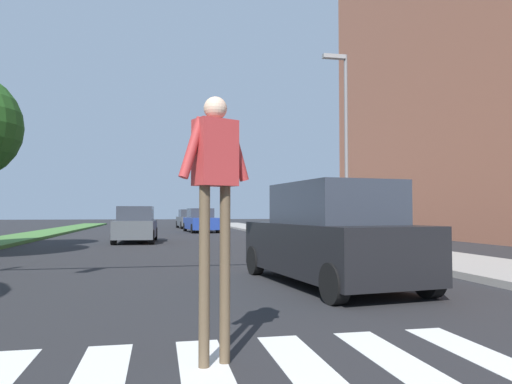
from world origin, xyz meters
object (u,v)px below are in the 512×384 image
suv_crossing (330,237)px  sedan_distant (201,221)px  street_lamp_right (344,131)px  pedestrian_performer (215,185)px  sedan_far_horizon (189,219)px  sedan_midblock (136,226)px

suv_crossing → sedan_distant: size_ratio=1.02×
street_lamp_right → pedestrian_performer: street_lamp_right is taller
suv_crossing → sedan_distant: (-0.37, 24.99, -0.15)m
suv_crossing → sedan_distant: suv_crossing is taller
sedan_distant → sedan_far_horizon: sedan_distant is taller
pedestrian_performer → sedan_far_horizon: 37.82m
suv_crossing → sedan_far_horizon: size_ratio=1.14×
pedestrian_performer → suv_crossing: bearing=57.9°
pedestrian_performer → sedan_distant: bearing=85.4°
suv_crossing → sedan_midblock: suv_crossing is taller
pedestrian_performer → sedan_far_horizon: pedestrian_performer is taller
street_lamp_right → sedan_midblock: (-8.17, 5.31, -3.82)m
pedestrian_performer → sedan_far_horizon: size_ratio=0.59×
street_lamp_right → sedan_midblock: bearing=147.0°
pedestrian_performer → suv_crossing: (2.74, 4.37, -0.73)m
sedan_distant → pedestrian_performer: bearing=-94.6°
sedan_midblock → pedestrian_performer: bearing=-85.2°
pedestrian_performer → sedan_distant: 29.47m
pedestrian_performer → suv_crossing: pedestrian_performer is taller
sedan_distant → sedan_far_horizon: (-0.30, 8.39, -0.01)m
pedestrian_performer → sedan_midblock: pedestrian_performer is taller
suv_crossing → sedan_midblock: 14.75m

